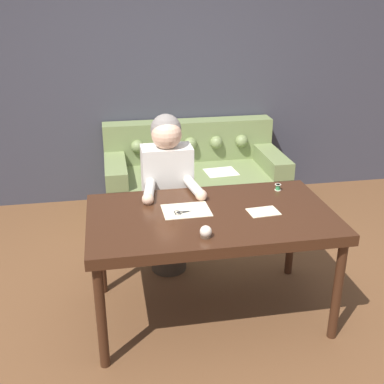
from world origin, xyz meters
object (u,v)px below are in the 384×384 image
person (168,194)px  pin_cushion (205,232)px  couch (193,181)px  thread_spool (278,187)px  dining_table (211,223)px  scissors (185,212)px

person → pin_cushion: bearing=-84.1°
couch → person: bearing=-109.8°
person → thread_spool: size_ratio=28.21×
dining_table → thread_spool: (0.55, 0.29, 0.09)m
dining_table → thread_spool: 0.63m
person → couch: bearing=70.2°
scissors → pin_cushion: bearing=-80.6°
dining_table → couch: bearing=83.3°
couch → pin_cushion: size_ratio=24.40×
scissors → thread_spool: bearing=19.3°
couch → pin_cushion: 2.14m
dining_table → person: size_ratio=1.24×
couch → person: size_ratio=1.37×
couch → person: person is taller
couch → person: (-0.41, -1.13, 0.35)m
scissors → dining_table: bearing=-14.9°
dining_table → scissors: bearing=165.1°
couch → pin_cushion: (-0.31, -2.05, 0.50)m
person → thread_spool: (0.75, -0.32, 0.13)m
dining_table → scissors: size_ratio=6.93×
scissors → pin_cushion: 0.36m
scissors → thread_spool: thread_spool is taller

